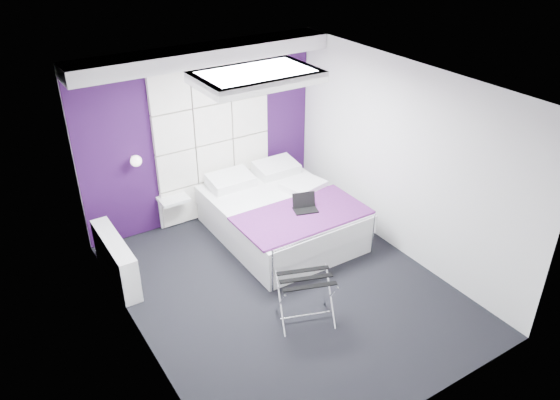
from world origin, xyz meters
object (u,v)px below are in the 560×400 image
Objects in this scene: radiator at (116,259)px; laptop at (304,206)px; luggage_rack at (306,299)px; bed at (280,215)px; wall_lamp at (135,160)px; nightstand at (173,199)px.

laptop is at bearing -15.12° from radiator.
luggage_rack is at bearing -50.68° from radiator.
bed is (2.32, -0.22, 0.02)m from radiator.
nightstand is (0.46, -0.04, -0.72)m from wall_lamp.
luggage_rack is (0.93, -2.68, -0.92)m from wall_lamp.
laptop is (0.09, -0.43, 0.34)m from bed.
wall_lamp is 0.48× the size of laptop.
wall_lamp reaches higher than laptop.
radiator is at bearing -146.76° from nightstand.
laptop is (1.77, -1.41, -0.57)m from wall_lamp.
nightstand is at bearing 151.10° from laptop.
radiator is at bearing 149.03° from luggage_rack.
wall_lamp is at bearing 49.90° from radiator.
luggage_rack is (1.57, -1.92, -0.00)m from radiator.
wall_lamp reaches higher than radiator.
wall_lamp is 0.25× the size of luggage_rack.
luggage_rack is (0.47, -2.64, -0.20)m from nightstand.
bed is (1.68, -0.98, -0.90)m from wall_lamp.
nightstand is (1.10, 0.72, 0.20)m from radiator.
bed reaches higher than radiator.
nightstand is at bearing -4.99° from wall_lamp.
laptop is (0.84, 1.27, 0.35)m from luggage_rack.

